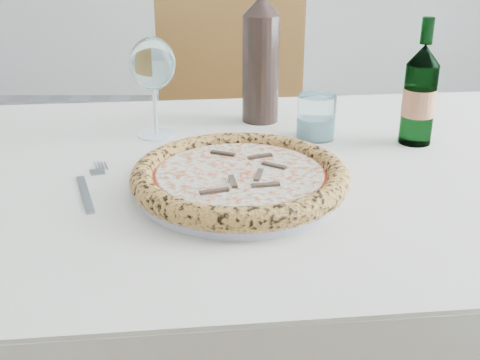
{
  "coord_description": "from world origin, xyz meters",
  "views": [
    {
      "loc": [
        0.04,
        -1.16,
        1.12
      ],
      "look_at": [
        0.05,
        -0.35,
        0.78
      ],
      "focal_mm": 45.0,
      "sensor_mm": 36.0,
      "label": 1
    }
  ],
  "objects": [
    {
      "name": "beer_bottle",
      "position": [
        0.37,
        -0.13,
        0.85
      ],
      "size": [
        0.06,
        0.06,
        0.22
      ],
      "color": "#295D33",
      "rests_on": "dining_table"
    },
    {
      "name": "chair_far",
      "position": [
        0.03,
        0.51,
        0.53
      ],
      "size": [
        0.45,
        0.45,
        0.93
      ],
      "color": "brown",
      "rests_on": "floor"
    },
    {
      "name": "wine_glass",
      "position": [
        -0.11,
        -0.09,
        0.89
      ],
      "size": [
        0.08,
        0.08,
        0.18
      ],
      "color": "silver",
      "rests_on": "dining_table"
    },
    {
      "name": "dining_table",
      "position": [
        0.05,
        -0.25,
        0.67
      ],
      "size": [
        1.49,
        0.97,
        0.76
      ],
      "color": "brown",
      "rests_on": "floor"
    },
    {
      "name": "fork",
      "position": [
        -0.18,
        -0.33,
        0.76
      ],
      "size": [
        0.06,
        0.19,
        0.0
      ],
      "color": "gray",
      "rests_on": "dining_table"
    },
    {
      "name": "pizza",
      "position": [
        0.05,
        -0.35,
        0.78
      ],
      "size": [
        0.32,
        0.32,
        0.03
      ],
      "color": "tan",
      "rests_on": "plate"
    },
    {
      "name": "plate",
      "position": [
        0.05,
        -0.35,
        0.76
      ],
      "size": [
        0.3,
        0.3,
        0.02
      ],
      "color": "silver",
      "rests_on": "dining_table"
    },
    {
      "name": "wine_bottle",
      "position": [
        0.09,
        0.01,
        0.88
      ],
      "size": [
        0.07,
        0.07,
        0.3
      ],
      "color": "black",
      "rests_on": "dining_table"
    },
    {
      "name": "tumbler",
      "position": [
        0.19,
        -0.1,
        0.79
      ],
      "size": [
        0.07,
        0.07,
        0.08
      ],
      "color": "white",
      "rests_on": "dining_table"
    }
  ]
}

